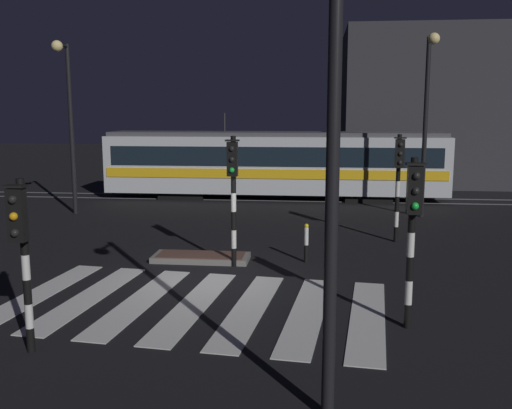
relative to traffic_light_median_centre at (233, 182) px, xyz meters
The scene contains 15 objects.
ground_plane 2.69m from the traffic_light_median_centre, 108.58° to the right, with size 120.00×120.00×0.00m, color black.
rail_near 12.04m from the traffic_light_median_centre, 92.01° to the left, with size 80.00×0.12×0.03m, color #59595E.
rail_far 13.45m from the traffic_light_median_centre, 91.80° to the left, with size 80.00×0.12×0.03m, color #59595E.
crosswalk_zebra 3.95m from the traffic_light_median_centre, 97.49° to the right, with size 8.65×5.60×0.02m.
traffic_island 2.55m from the traffic_light_median_centre, 149.71° to the left, with size 2.73×1.06×0.18m.
traffic_light_median_centre is the anchor object (origin of this frame).
traffic_light_kerb_mid_left 6.58m from the traffic_light_median_centre, 114.66° to the right, with size 0.36×0.42×3.08m.
traffic_light_corner_far_right 5.97m from the traffic_light_median_centre, 36.20° to the left, with size 0.36×0.42×3.49m.
traffic_light_corner_near_right 5.75m from the traffic_light_median_centre, 45.40° to the right, with size 0.36×0.42×3.35m.
street_lamp_near_kerb 8.34m from the traffic_light_median_centre, 72.64° to the right, with size 0.44×1.21×6.55m.
street_lamp_trackside_right 10.55m from the traffic_light_median_centre, 51.39° to the left, with size 0.44×1.21×7.09m.
street_lamp_trackside_left 10.86m from the traffic_light_median_centre, 136.90° to the left, with size 0.44×1.21×6.91m.
tram 12.53m from the traffic_light_median_centre, 89.20° to the left, with size 16.44×2.58×4.15m.
bollard_island_edge 2.75m from the traffic_light_median_centre, 20.20° to the left, with size 0.12×0.12×1.11m.
building_backdrop 23.56m from the traffic_light_median_centre, 60.25° to the left, with size 15.83×8.00×8.88m, color #2D2D33.
Camera 1 is at (2.64, -13.66, 4.18)m, focal length 39.88 mm.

